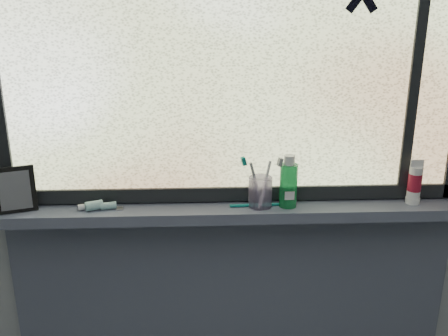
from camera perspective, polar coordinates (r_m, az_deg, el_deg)
name	(u,v)px	position (r m, az deg, el deg)	size (l,w,h in m)	color
wall_back	(233,136)	(1.72, 1.09, 3.64)	(3.00, 0.01, 2.50)	#9EA3A8
windowsill	(234,212)	(1.73, 1.20, -5.01)	(1.62, 0.14, 0.04)	#53596F
sill_apron	(233,326)	(2.04, 0.99, -17.62)	(1.62, 0.02, 0.98)	#53596F
window_pane	(234,54)	(1.65, 1.20, 12.87)	(1.50, 0.01, 1.00)	silver
frame_bottom	(234,193)	(1.76, 1.11, -2.90)	(1.60, 0.03, 0.05)	black
frame_mullion	(417,54)	(1.79, 21.21, 12.10)	(0.04, 0.03, 1.00)	black
vanity_mirror	(16,189)	(1.80, -22.67, -2.28)	(0.12, 0.06, 0.16)	black
toothpaste_tube	(100,205)	(1.74, -14.02, -4.17)	(0.18, 0.04, 0.03)	silver
toothbrush_cup	(260,192)	(1.71, 4.17, -2.74)	(0.08, 0.08, 0.11)	#AD95C5
toothbrush_lying	(258,204)	(1.73, 3.88, -4.15)	(0.24, 0.02, 0.02)	#0D796F
mouthwash_bottle	(289,181)	(1.71, 7.39, -1.50)	(0.06, 0.06, 0.15)	green
cream_tube	(415,180)	(1.85, 20.99, -1.31)	(0.05, 0.05, 0.11)	silver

